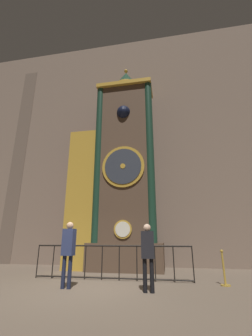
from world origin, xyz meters
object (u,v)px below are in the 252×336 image
at_px(clock_tower, 117,172).
at_px(visitor_far, 148,250).
at_px(stanchion_post, 224,274).
at_px(visitor_near, 68,247).

relative_size(clock_tower, visitor_far, 6.15).
relative_size(visitor_far, stanchion_post, 1.70).
relative_size(visitor_near, stanchion_post, 1.79).
height_order(clock_tower, visitor_near, clock_tower).
bearing_deg(visitor_near, visitor_far, 4.40).
height_order(visitor_near, visitor_far, visitor_near).
bearing_deg(stanchion_post, visitor_far, -148.91).
height_order(clock_tower, visitor_far, clock_tower).
xyz_separation_m(visitor_near, visitor_far, (2.27, -0.05, -0.05)).
distance_m(visitor_near, visitor_far, 2.28).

